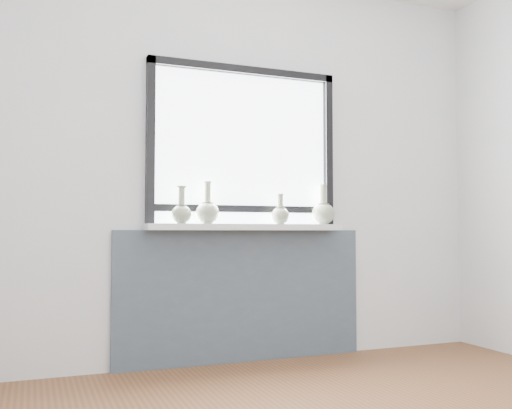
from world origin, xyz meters
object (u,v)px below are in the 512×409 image
object	(u,v)px
vase_c	(280,214)
vase_d	(323,212)
vase_a	(181,212)
windowsill	(247,227)
vase_b	(207,211)

from	to	relation	value
vase_c	vase_d	bearing A→B (deg)	4.93
vase_a	windowsill	bearing A→B (deg)	3.61
vase_d	windowsill	bearing A→B (deg)	-179.85
windowsill	vase_b	world-z (taller)	vase_b
vase_c	vase_a	bearing A→B (deg)	-179.96
vase_b	vase_a	bearing A→B (deg)	-171.42
vase_a	vase_d	distance (m)	1.00
vase_a	vase_b	distance (m)	0.18
windowsill	vase_d	xyz separation A→B (m)	(0.56, 0.00, 0.11)
vase_b	vase_d	size ratio (longest dim) A/B	0.98
vase_d	vase_c	bearing A→B (deg)	-175.07
windowsill	vase_d	world-z (taller)	vase_d
windowsill	vase_c	world-z (taller)	vase_c
vase_c	vase_b	bearing A→B (deg)	176.98
vase_b	vase_d	distance (m)	0.83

